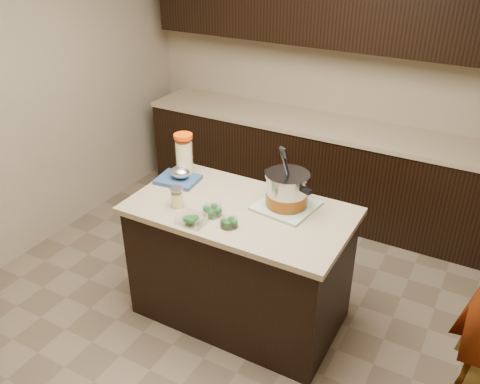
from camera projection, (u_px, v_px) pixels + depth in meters
name	position (u px, v px, depth m)	size (l,w,h in m)	color
ground_plane	(240.00, 313.00, 3.75)	(4.00, 4.00, 0.00)	brown
room_shell	(240.00, 86.00, 2.92)	(4.04, 4.04, 2.72)	tan
back_cabinets	(333.00, 119.00, 4.62)	(3.60, 0.63, 2.33)	black
island	(240.00, 263.00, 3.53)	(1.46, 0.81, 0.90)	black
dish_towel	(286.00, 206.00, 3.32)	(0.36, 0.36, 0.02)	#5C885B
stock_pot	(287.00, 192.00, 3.27)	(0.39, 0.37, 0.41)	#B7B7BC
lemonade_pitcher	(184.00, 157.00, 3.64)	(0.15, 0.15, 0.32)	#EEDB91
mason_jar	(177.00, 198.00, 3.30)	(0.10, 0.10, 0.14)	#EEDB91
broccoli_tub_left	(212.00, 211.00, 3.22)	(0.13, 0.13, 0.06)	silver
broccoli_tub_right	(229.00, 223.00, 3.11)	(0.13, 0.13, 0.05)	silver
broccoli_tub_rect	(191.00, 219.00, 3.14)	(0.18, 0.13, 0.06)	silver
blue_tray	(179.00, 177.00, 3.62)	(0.31, 0.26, 0.11)	navy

